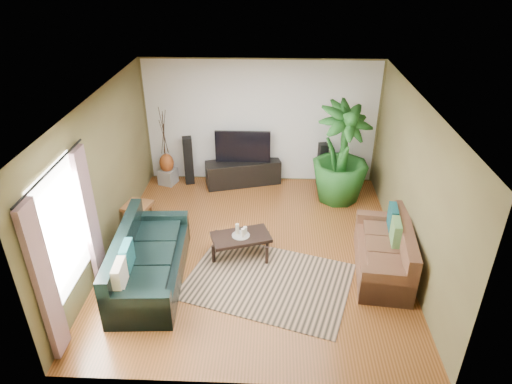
# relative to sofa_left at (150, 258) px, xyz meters

# --- Properties ---
(floor) EXTENTS (5.50, 5.50, 0.00)m
(floor) POSITION_rel_sofa_left_xyz_m (1.61, 0.85, -0.42)
(floor) COLOR brown
(floor) RESTS_ON ground
(ceiling) EXTENTS (5.50, 5.50, 0.00)m
(ceiling) POSITION_rel_sofa_left_xyz_m (1.61, 0.85, 2.28)
(ceiling) COLOR white
(ceiling) RESTS_ON ground
(wall_back) EXTENTS (5.00, 0.00, 5.00)m
(wall_back) POSITION_rel_sofa_left_xyz_m (1.61, 3.60, 0.93)
(wall_back) COLOR brown
(wall_back) RESTS_ON ground
(wall_front) EXTENTS (5.00, 0.00, 5.00)m
(wall_front) POSITION_rel_sofa_left_xyz_m (1.61, -1.90, 0.93)
(wall_front) COLOR brown
(wall_front) RESTS_ON ground
(wall_left) EXTENTS (0.00, 5.50, 5.50)m
(wall_left) POSITION_rel_sofa_left_xyz_m (-0.89, 0.85, 0.92)
(wall_left) COLOR brown
(wall_left) RESTS_ON ground
(wall_right) EXTENTS (0.00, 5.50, 5.50)m
(wall_right) POSITION_rel_sofa_left_xyz_m (4.11, 0.85, 0.92)
(wall_right) COLOR brown
(wall_right) RESTS_ON ground
(backwall_panel) EXTENTS (4.90, 0.00, 4.90)m
(backwall_panel) POSITION_rel_sofa_left_xyz_m (1.61, 3.59, 0.93)
(backwall_panel) COLOR white
(backwall_panel) RESTS_ON ground
(window_pane) EXTENTS (0.00, 1.80, 1.80)m
(window_pane) POSITION_rel_sofa_left_xyz_m (-0.87, -0.75, 0.97)
(window_pane) COLOR white
(window_pane) RESTS_ON ground
(curtain_near) EXTENTS (0.08, 0.35, 2.20)m
(curtain_near) POSITION_rel_sofa_left_xyz_m (-0.82, -1.50, 0.72)
(curtain_near) COLOR gray
(curtain_near) RESTS_ON ground
(curtain_far) EXTENTS (0.08, 0.35, 2.20)m
(curtain_far) POSITION_rel_sofa_left_xyz_m (-0.82, 0.00, 0.72)
(curtain_far) COLOR gray
(curtain_far) RESTS_ON ground
(curtain_rod) EXTENTS (0.03, 1.90, 0.03)m
(curtain_rod) POSITION_rel_sofa_left_xyz_m (-0.82, -0.75, 1.87)
(curtain_rod) COLOR black
(curtain_rod) RESTS_ON ground
(sofa_left) EXTENTS (1.10, 2.30, 0.85)m
(sofa_left) POSITION_rel_sofa_left_xyz_m (0.00, 0.00, 0.00)
(sofa_left) COLOR black
(sofa_left) RESTS_ON floor
(sofa_right) EXTENTS (0.98, 1.84, 0.85)m
(sofa_right) POSITION_rel_sofa_left_xyz_m (3.68, 0.39, 0.00)
(sofa_right) COLOR brown
(sofa_right) RESTS_ON floor
(area_rug) EXTENTS (2.92, 2.44, 0.01)m
(area_rug) POSITION_rel_sofa_left_xyz_m (1.85, 0.02, -0.42)
(area_rug) COLOR tan
(area_rug) RESTS_ON floor
(coffee_table) EXTENTS (1.09, 0.81, 0.40)m
(coffee_table) POSITION_rel_sofa_left_xyz_m (1.37, 0.70, -0.23)
(coffee_table) COLOR black
(coffee_table) RESTS_ON floor
(candle_tray) EXTENTS (0.30, 0.30, 0.01)m
(candle_tray) POSITION_rel_sofa_left_xyz_m (1.37, 0.70, -0.02)
(candle_tray) COLOR gray
(candle_tray) RESTS_ON coffee_table
(candle_tall) EXTENTS (0.06, 0.06, 0.19)m
(candle_tall) POSITION_rel_sofa_left_xyz_m (1.31, 0.73, 0.08)
(candle_tall) COLOR beige
(candle_tall) RESTS_ON candle_tray
(candle_mid) EXTENTS (0.06, 0.06, 0.15)m
(candle_mid) POSITION_rel_sofa_left_xyz_m (1.41, 0.66, 0.06)
(candle_mid) COLOR beige
(candle_mid) RESTS_ON candle_tray
(candle_short) EXTENTS (0.06, 0.06, 0.12)m
(candle_short) POSITION_rel_sofa_left_xyz_m (1.44, 0.76, 0.05)
(candle_short) COLOR beige
(candle_short) RESTS_ON candle_tray
(tv_stand) EXTENTS (1.68, 0.90, 0.54)m
(tv_stand) POSITION_rel_sofa_left_xyz_m (1.23, 3.35, -0.16)
(tv_stand) COLOR black
(tv_stand) RESTS_ON floor
(television) EXTENTS (1.18, 0.06, 0.70)m
(television) POSITION_rel_sofa_left_xyz_m (1.23, 3.35, 0.46)
(television) COLOR black
(television) RESTS_ON tv_stand
(speaker_left) EXTENTS (0.24, 0.26, 1.07)m
(speaker_left) POSITION_rel_sofa_left_xyz_m (0.03, 3.35, 0.11)
(speaker_left) COLOR black
(speaker_left) RESTS_ON floor
(speaker_right) EXTENTS (0.22, 0.23, 0.98)m
(speaker_right) POSITION_rel_sofa_left_xyz_m (2.95, 3.35, 0.07)
(speaker_right) COLOR black
(speaker_right) RESTS_ON floor
(potted_plant) EXTENTS (1.57, 1.57, 2.04)m
(potted_plant) POSITION_rel_sofa_left_xyz_m (3.24, 2.75, 0.60)
(potted_plant) COLOR #1B521B
(potted_plant) RESTS_ON floor
(plant_pot) EXTENTS (0.38, 0.38, 0.29)m
(plant_pot) POSITION_rel_sofa_left_xyz_m (3.24, 2.75, -0.28)
(plant_pot) COLOR black
(plant_pot) RESTS_ON floor
(pedestal) EXTENTS (0.43, 0.43, 0.34)m
(pedestal) POSITION_rel_sofa_left_xyz_m (-0.44, 3.29, -0.26)
(pedestal) COLOR gray
(pedestal) RESTS_ON floor
(vase) EXTENTS (0.31, 0.31, 0.43)m
(vase) POSITION_rel_sofa_left_xyz_m (-0.44, 3.29, 0.07)
(vase) COLOR #94441B
(vase) RESTS_ON pedestal
(side_table) EXTENTS (0.56, 0.56, 0.49)m
(side_table) POSITION_rel_sofa_left_xyz_m (-0.60, 1.50, -0.18)
(side_table) COLOR brown
(side_table) RESTS_ON floor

